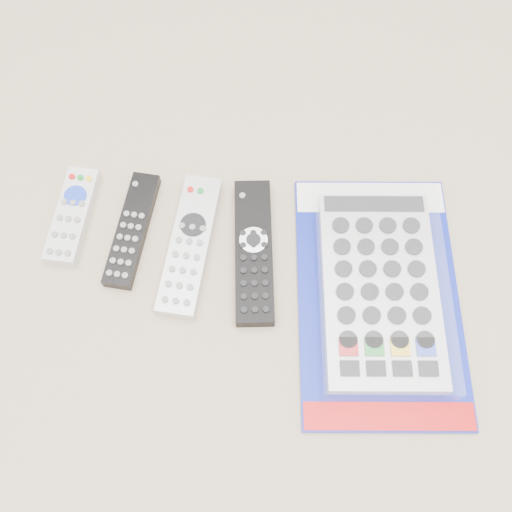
# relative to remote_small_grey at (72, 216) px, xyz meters

# --- Properties ---
(remote_small_grey) EXTENTS (0.05, 0.16, 0.02)m
(remote_small_grey) POSITION_rel_remote_small_grey_xyz_m (0.00, 0.00, 0.00)
(remote_small_grey) COLOR silver
(remote_small_grey) RESTS_ON ground
(remote_slim_black) EXTENTS (0.05, 0.18, 0.02)m
(remote_slim_black) POSITION_rel_remote_small_grey_xyz_m (0.09, -0.01, -0.00)
(remote_slim_black) COLOR black
(remote_slim_black) RESTS_ON ground
(remote_silver_dvd) EXTENTS (0.07, 0.22, 0.02)m
(remote_silver_dvd) POSITION_rel_remote_small_grey_xyz_m (0.18, -0.03, 0.00)
(remote_silver_dvd) COLOR #BCBDC1
(remote_silver_dvd) RESTS_ON ground
(remote_large_black) EXTENTS (0.08, 0.22, 0.02)m
(remote_large_black) POSITION_rel_remote_small_grey_xyz_m (0.27, -0.03, 0.00)
(remote_large_black) COLOR black
(remote_large_black) RESTS_ON ground
(jumbo_remote_packaged) EXTENTS (0.25, 0.38, 0.05)m
(jumbo_remote_packaged) POSITION_rel_remote_small_grey_xyz_m (0.45, -0.08, 0.01)
(jumbo_remote_packaged) COLOR #0E1DA0
(jumbo_remote_packaged) RESTS_ON ground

